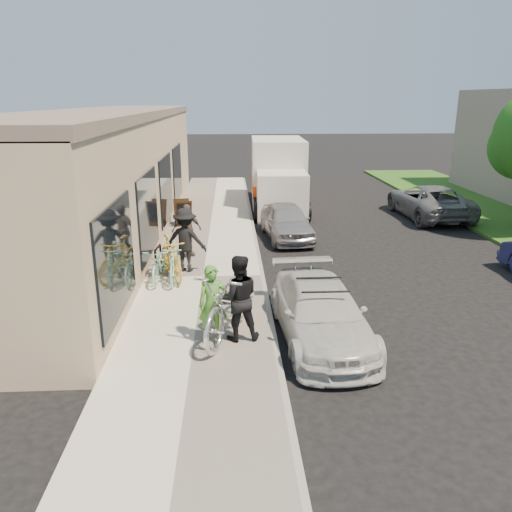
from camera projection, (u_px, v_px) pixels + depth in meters
name	position (u px, v px, depth m)	size (l,w,h in m)	color
ground	(293.00, 331.00, 10.30)	(120.00, 120.00, 0.00)	black
sidewalk	(203.00, 279.00, 13.03)	(3.00, 34.00, 0.15)	beige
curb	(262.00, 278.00, 13.11)	(0.12, 34.00, 0.13)	gray
storefront	(113.00, 174.00, 17.00)	(3.60, 20.00, 4.22)	#CAAA8C
bike_rack	(158.00, 258.00, 12.88)	(0.11, 0.57, 0.80)	black
sandwich_board	(183.00, 213.00, 18.02)	(0.72, 0.72, 0.95)	black
sedan_white	(320.00, 312.00, 9.78)	(1.83, 4.03, 1.18)	beige
sedan_silver	(286.00, 221.00, 16.90)	(1.42, 3.53, 1.20)	gray
moving_truck	(278.00, 178.00, 21.69)	(2.40, 5.98, 2.91)	silver
far_car_gray	(429.00, 201.00, 19.93)	(2.18, 4.73, 1.31)	#585C5E
tandem_bike	(231.00, 301.00, 9.65)	(0.91, 2.60, 1.37)	silver
woman_rider	(213.00, 304.00, 9.31)	(0.55, 0.36, 1.51)	#489030
man_standing	(238.00, 298.00, 9.39)	(0.82, 0.64, 1.68)	black
cruiser_bike_a	(174.00, 262.00, 12.55)	(0.46, 1.64, 0.98)	#87C9B5
cruiser_bike_b	(159.00, 263.00, 12.62)	(0.58, 1.67, 0.88)	#87C9B5
cruiser_bike_c	(171.00, 258.00, 12.72)	(0.51, 1.81, 1.09)	gold
bystander_a	(186.00, 240.00, 13.18)	(1.10, 0.64, 1.71)	black
bystander_b	(187.00, 230.00, 14.49)	(0.90, 0.38, 1.54)	brown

